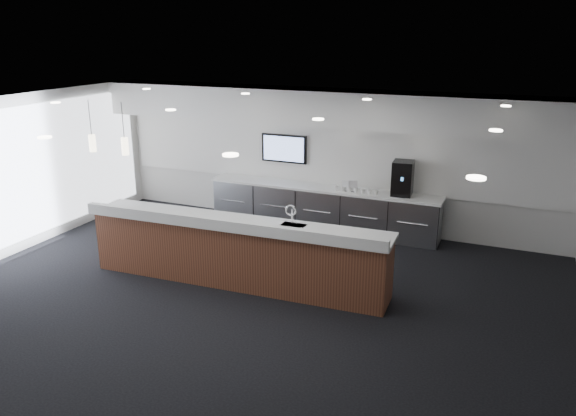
% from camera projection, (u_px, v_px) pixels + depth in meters
% --- Properties ---
extents(ground, '(10.00, 10.00, 0.00)m').
position_uv_depth(ground, '(245.00, 299.00, 9.02)').
color(ground, black).
rests_on(ground, ground).
extents(ceiling, '(10.00, 8.00, 0.02)m').
position_uv_depth(ceiling, '(240.00, 112.00, 8.11)').
color(ceiling, '#232326').
rests_on(ceiling, back_wall).
extents(back_wall, '(10.00, 0.02, 3.00)m').
position_uv_depth(back_wall, '(328.00, 158.00, 12.08)').
color(back_wall, silver).
rests_on(back_wall, ground).
extents(left_wall, '(0.02, 8.00, 3.00)m').
position_uv_depth(left_wall, '(4.00, 178.00, 10.43)').
color(left_wall, silver).
rests_on(left_wall, ground).
extents(soffit_bulkhead, '(10.00, 0.90, 0.70)m').
position_uv_depth(soffit_bulkhead, '(322.00, 107.00, 11.33)').
color(soffit_bulkhead, white).
rests_on(soffit_bulkhead, back_wall).
extents(alcove_panel, '(9.80, 0.06, 1.40)m').
position_uv_depth(alcove_panel, '(328.00, 154.00, 12.02)').
color(alcove_panel, white).
rests_on(alcove_panel, back_wall).
extents(window_blinds_wall, '(0.04, 7.36, 2.55)m').
position_uv_depth(window_blinds_wall, '(5.00, 179.00, 10.41)').
color(window_blinds_wall, silver).
rests_on(window_blinds_wall, left_wall).
extents(back_credenza, '(5.06, 0.66, 0.95)m').
position_uv_depth(back_credenza, '(322.00, 208.00, 12.07)').
color(back_credenza, gray).
rests_on(back_credenza, ground).
extents(wall_tv, '(1.05, 0.08, 0.62)m').
position_uv_depth(wall_tv, '(284.00, 148.00, 12.32)').
color(wall_tv, black).
rests_on(wall_tv, back_wall).
extents(pendant_left, '(0.12, 0.12, 0.30)m').
position_uv_depth(pendant_left, '(142.00, 141.00, 9.94)').
color(pendant_left, beige).
rests_on(pendant_left, ceiling).
extents(pendant_right, '(0.12, 0.12, 0.30)m').
position_uv_depth(pendant_right, '(111.00, 139.00, 10.20)').
color(pendant_right, beige).
rests_on(pendant_right, ceiling).
extents(ceiling_can_lights, '(7.00, 5.00, 0.02)m').
position_uv_depth(ceiling_can_lights, '(240.00, 114.00, 8.12)').
color(ceiling_can_lights, white).
rests_on(ceiling_can_lights, ceiling).
extents(service_counter, '(5.29, 1.08, 1.49)m').
position_uv_depth(service_counter, '(237.00, 251.00, 9.46)').
color(service_counter, '#512A1B').
rests_on(service_counter, ground).
extents(coffee_machine, '(0.43, 0.54, 0.70)m').
position_uv_depth(coffee_machine, '(403.00, 178.00, 11.25)').
color(coffee_machine, black).
rests_on(coffee_machine, back_credenza).
extents(info_sign_left, '(0.16, 0.06, 0.22)m').
position_uv_depth(info_sign_left, '(345.00, 186.00, 11.59)').
color(info_sign_left, silver).
rests_on(info_sign_left, back_credenza).
extents(info_sign_right, '(0.18, 0.05, 0.24)m').
position_uv_depth(info_sign_right, '(353.00, 186.00, 11.53)').
color(info_sign_right, silver).
rests_on(info_sign_right, back_credenza).
extents(cup_0, '(0.10, 0.10, 0.10)m').
position_uv_depth(cup_0, '(376.00, 192.00, 11.34)').
color(cup_0, white).
rests_on(cup_0, back_credenza).
extents(cup_1, '(0.14, 0.14, 0.10)m').
position_uv_depth(cup_1, '(370.00, 192.00, 11.39)').
color(cup_1, white).
rests_on(cup_1, back_credenza).
extents(cup_2, '(0.13, 0.13, 0.10)m').
position_uv_depth(cup_2, '(363.00, 191.00, 11.45)').
color(cup_2, white).
rests_on(cup_2, back_credenza).
extents(cup_3, '(0.13, 0.13, 0.10)m').
position_uv_depth(cup_3, '(356.00, 190.00, 11.50)').
color(cup_3, white).
rests_on(cup_3, back_credenza).
extents(cup_4, '(0.14, 0.14, 0.10)m').
position_uv_depth(cup_4, '(350.00, 190.00, 11.55)').
color(cup_4, white).
rests_on(cup_4, back_credenza).
extents(cup_5, '(0.11, 0.11, 0.10)m').
position_uv_depth(cup_5, '(343.00, 189.00, 11.60)').
color(cup_5, white).
rests_on(cup_5, back_credenza).
extents(cup_6, '(0.15, 0.15, 0.10)m').
position_uv_depth(cup_6, '(337.00, 188.00, 11.65)').
color(cup_6, white).
rests_on(cup_6, back_credenza).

